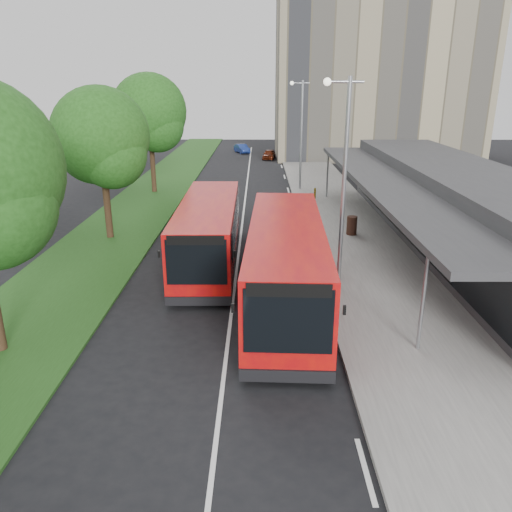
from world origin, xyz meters
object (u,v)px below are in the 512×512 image
at_px(lamp_post_near, 342,173).
at_px(bollard, 315,194).
at_px(bus_second, 209,233).
at_px(tree_mid, 101,142).
at_px(car_far, 242,149).
at_px(lamp_post_far, 300,128).
at_px(litter_bin, 352,225).
at_px(car_near, 269,154).
at_px(bus_main, 286,265).
at_px(tree_far, 150,116).

bearing_deg(lamp_post_near, bollard, 87.10).
height_order(bus_second, bollard, bus_second).
distance_m(lamp_post_near, bollard, 16.29).
distance_m(tree_mid, bus_second, 7.85).
distance_m(tree_mid, car_far, 36.16).
distance_m(lamp_post_far, bus_second, 18.07).
bearing_deg(lamp_post_near, litter_bin, 75.51).
xyz_separation_m(tree_mid, car_far, (5.96, 35.37, -4.56)).
bearing_deg(lamp_post_near, car_near, 93.08).
relative_size(lamp_post_far, litter_bin, 8.02).
relative_size(bus_main, car_near, 3.64).
height_order(litter_bin, bollard, litter_bin).
relative_size(tree_far, car_far, 2.76).
height_order(lamp_post_near, bollard, lamp_post_near).
distance_m(bus_second, car_near, 34.34).
relative_size(bollard, car_far, 0.27).
xyz_separation_m(litter_bin, car_far, (-7.07, 35.06, -0.13)).
distance_m(bus_main, car_near, 38.73).
bearing_deg(bus_second, bollard, 63.29).
xyz_separation_m(tree_mid, tree_far, (-0.00, 12.00, 0.55)).
xyz_separation_m(bus_main, bus_second, (-3.26, 4.56, -0.12)).
bearing_deg(tree_mid, bus_main, -43.55).
height_order(tree_mid, lamp_post_near, lamp_post_near).
bearing_deg(bollard, tree_mid, -143.92).
bearing_deg(lamp_post_far, car_far, 102.97).
height_order(bus_main, car_near, bus_main).
xyz_separation_m(tree_far, car_near, (9.13, 18.17, -5.12)).
relative_size(tree_far, lamp_post_far, 1.09).
bearing_deg(litter_bin, bus_second, -149.49).
bearing_deg(bus_second, lamp_post_near, -30.25).
bearing_deg(bus_main, bollard, 82.63).
relative_size(lamp_post_near, bollard, 9.19).
height_order(lamp_post_near, car_near, lamp_post_near).
relative_size(bus_second, bollard, 11.81).
xyz_separation_m(car_near, car_far, (-3.16, 5.20, -0.00)).
distance_m(tree_mid, bollard, 15.43).
bearing_deg(car_near, bus_second, -87.68).
relative_size(tree_mid, tree_far, 0.90).
bearing_deg(tree_mid, car_far, 80.43).
height_order(tree_far, bus_main, tree_far).
distance_m(tree_mid, tree_far, 12.01).
xyz_separation_m(tree_mid, bus_second, (5.73, -3.99, -3.60)).
bearing_deg(bollard, bus_main, -99.66).
relative_size(lamp_post_far, car_far, 2.52).
xyz_separation_m(bus_main, car_near, (0.14, 38.72, -1.08)).
distance_m(bus_second, bollard, 14.14).
xyz_separation_m(bus_second, litter_bin, (7.30, 4.30, -0.84)).
bearing_deg(tree_mid, lamp_post_far, 49.32).
distance_m(tree_mid, lamp_post_near, 13.18).
height_order(car_near, car_far, same).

